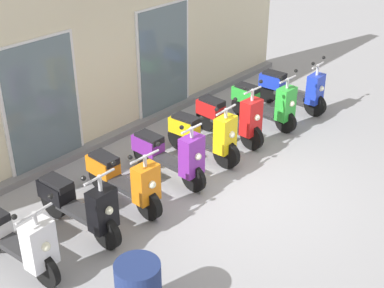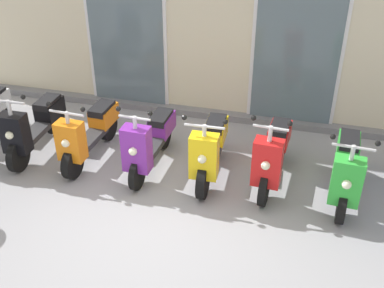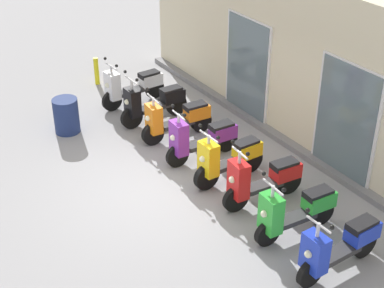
% 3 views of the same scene
% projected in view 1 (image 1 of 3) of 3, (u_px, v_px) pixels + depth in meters
% --- Properties ---
extents(ground_plane, '(40.00, 40.00, 0.00)m').
position_uv_depth(ground_plane, '(236.00, 190.00, 8.81)').
color(ground_plane, '#939399').
extents(storefront_facade, '(10.72, 0.50, 3.38)m').
position_uv_depth(storefront_facade, '(101.00, 55.00, 9.83)').
color(storefront_facade, beige).
rests_on(storefront_facade, ground_plane).
extents(scooter_white, '(0.59, 1.65, 1.22)m').
position_uv_depth(scooter_white, '(16.00, 238.00, 6.93)').
color(scooter_white, black).
rests_on(scooter_white, ground_plane).
extents(scooter_black, '(0.59, 1.66, 1.27)m').
position_uv_depth(scooter_black, '(79.00, 205.00, 7.62)').
color(scooter_black, black).
rests_on(scooter_black, ground_plane).
extents(scooter_orange, '(0.60, 1.64, 1.18)m').
position_uv_depth(scooter_orange, '(124.00, 179.00, 8.26)').
color(scooter_orange, black).
rests_on(scooter_orange, ground_plane).
extents(scooter_purple, '(0.52, 1.63, 1.25)m').
position_uv_depth(scooter_purple, '(170.00, 154.00, 8.90)').
color(scooter_purple, black).
rests_on(scooter_purple, ground_plane).
extents(scooter_yellow, '(0.61, 1.55, 1.23)m').
position_uv_depth(scooter_yellow, '(204.00, 135.00, 9.52)').
color(scooter_yellow, black).
rests_on(scooter_yellow, ground_plane).
extents(scooter_red, '(0.53, 1.63, 1.30)m').
position_uv_depth(scooter_red, '(231.00, 117.00, 10.16)').
color(scooter_red, black).
rests_on(scooter_red, ground_plane).
extents(scooter_green, '(0.58, 1.57, 1.24)m').
position_uv_depth(scooter_green, '(265.00, 103.00, 10.77)').
color(scooter_green, black).
rests_on(scooter_green, ground_plane).
extents(scooter_blue, '(0.53, 1.63, 1.24)m').
position_uv_depth(scooter_blue, '(293.00, 88.00, 11.44)').
color(scooter_blue, black).
rests_on(scooter_blue, ground_plane).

